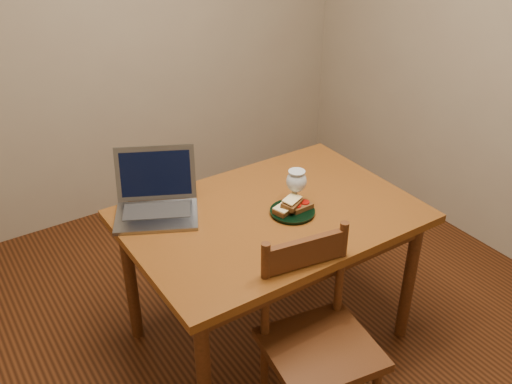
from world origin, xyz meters
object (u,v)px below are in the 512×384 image
table (271,228)px  plate (292,212)px  milk_glass (296,188)px  laptop (156,195)px  chair (318,335)px

table → plate: size_ratio=6.34×
milk_glass → plate: bearing=-138.1°
plate → laptop: (-0.49, 0.37, 0.06)m
chair → laptop: laptop is taller
plate → milk_glass: milk_glass is taller
table → milk_glass: 0.22m
chair → milk_glass: bearing=72.2°
table → milk_glass: (0.13, -0.01, 0.18)m
plate → laptop: size_ratio=0.43×
laptop → chair: bearing=-44.6°
table → plate: 0.13m
table → laptop: 0.54m
plate → milk_glass: 0.11m
chair → laptop: bearing=117.6°
chair → table: bearing=85.1°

